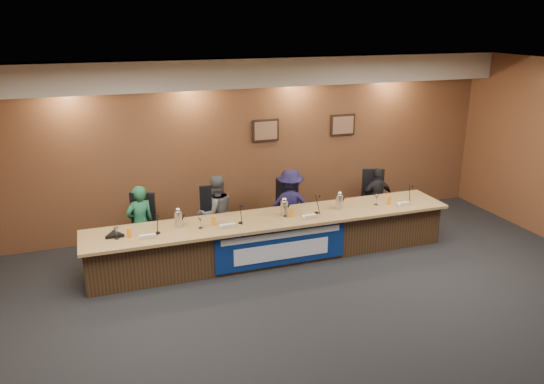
% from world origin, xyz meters
% --- Properties ---
extents(floor, '(10.00, 10.00, 0.00)m').
position_xyz_m(floor, '(0.00, 0.00, 0.00)').
color(floor, black).
rests_on(floor, ground).
extents(ceiling, '(10.00, 8.00, 0.04)m').
position_xyz_m(ceiling, '(0.00, 0.00, 3.20)').
color(ceiling, silver).
rests_on(ceiling, wall_back).
extents(wall_back, '(10.00, 0.04, 3.20)m').
position_xyz_m(wall_back, '(0.00, 4.00, 1.60)').
color(wall_back, brown).
rests_on(wall_back, floor).
extents(soffit, '(10.00, 0.50, 0.50)m').
position_xyz_m(soffit, '(0.00, 3.75, 2.95)').
color(soffit, beige).
rests_on(soffit, wall_back).
extents(dais_body, '(6.00, 0.80, 0.70)m').
position_xyz_m(dais_body, '(0.00, 2.40, 0.35)').
color(dais_body, '#3D2817').
rests_on(dais_body, floor).
extents(dais_top, '(6.10, 0.95, 0.05)m').
position_xyz_m(dais_top, '(0.00, 2.35, 0.72)').
color(dais_top, '#9C7746').
rests_on(dais_top, dais_body).
extents(banner, '(2.20, 0.02, 0.65)m').
position_xyz_m(banner, '(0.00, 1.99, 0.38)').
color(banner, navy).
rests_on(banner, dais_body).
extents(banner_text_upper, '(2.00, 0.01, 0.10)m').
position_xyz_m(banner_text_upper, '(0.00, 1.97, 0.58)').
color(banner_text_upper, silver).
rests_on(banner_text_upper, banner).
extents(banner_text_lower, '(1.60, 0.01, 0.28)m').
position_xyz_m(banner_text_lower, '(0.00, 1.97, 0.30)').
color(banner_text_lower, silver).
rests_on(banner_text_lower, banner).
extents(wall_photo_left, '(0.52, 0.04, 0.42)m').
position_xyz_m(wall_photo_left, '(0.40, 3.97, 1.85)').
color(wall_photo_left, black).
rests_on(wall_photo_left, wall_back).
extents(wall_photo_right, '(0.52, 0.04, 0.42)m').
position_xyz_m(wall_photo_right, '(2.00, 3.97, 1.85)').
color(wall_photo_right, black).
rests_on(wall_photo_right, wall_back).
extents(panelist_a, '(0.54, 0.43, 1.30)m').
position_xyz_m(panelist_a, '(-2.08, 3.05, 0.65)').
color(panelist_a, '#195839').
rests_on(panelist_a, floor).
extents(panelist_b, '(0.74, 0.62, 1.34)m').
position_xyz_m(panelist_b, '(-0.81, 3.05, 0.67)').
color(panelist_b, '#4B4B50').
rests_on(panelist_b, floor).
extents(panelist_c, '(0.96, 0.73, 1.32)m').
position_xyz_m(panelist_c, '(0.56, 3.05, 0.66)').
color(panelist_c, '#17133A').
rests_on(panelist_c, floor).
extents(panelist_d, '(0.70, 0.30, 1.18)m').
position_xyz_m(panelist_d, '(2.32, 3.05, 0.59)').
color(panelist_d, black).
rests_on(panelist_d, floor).
extents(office_chair_a, '(0.63, 0.63, 0.08)m').
position_xyz_m(office_chair_a, '(-2.08, 3.15, 0.48)').
color(office_chair_a, black).
rests_on(office_chair_a, floor).
extents(office_chair_b, '(0.49, 0.49, 0.08)m').
position_xyz_m(office_chair_b, '(-0.81, 3.15, 0.48)').
color(office_chair_b, black).
rests_on(office_chair_b, floor).
extents(office_chair_c, '(0.58, 0.58, 0.08)m').
position_xyz_m(office_chair_c, '(0.56, 3.15, 0.48)').
color(office_chair_c, black).
rests_on(office_chair_c, floor).
extents(office_chair_d, '(0.62, 0.62, 0.08)m').
position_xyz_m(office_chair_d, '(2.32, 3.15, 0.48)').
color(office_chair_d, black).
rests_on(office_chair_d, floor).
extents(nameplate_a, '(0.24, 0.08, 0.10)m').
position_xyz_m(nameplate_a, '(-2.06, 2.11, 0.80)').
color(nameplate_a, white).
rests_on(nameplate_a, dais_top).
extents(microphone_a, '(0.07, 0.07, 0.02)m').
position_xyz_m(microphone_a, '(-1.89, 2.28, 0.76)').
color(microphone_a, black).
rests_on(microphone_a, dais_top).
extents(juice_glass_a, '(0.06, 0.06, 0.15)m').
position_xyz_m(juice_glass_a, '(-2.31, 2.27, 0.82)').
color(juice_glass_a, orange).
rests_on(juice_glass_a, dais_top).
extents(water_glass_a, '(0.08, 0.08, 0.18)m').
position_xyz_m(water_glass_a, '(-2.50, 2.27, 0.84)').
color(water_glass_a, silver).
rests_on(water_glass_a, dais_top).
extents(nameplate_b, '(0.24, 0.08, 0.10)m').
position_xyz_m(nameplate_b, '(-0.83, 2.12, 0.80)').
color(nameplate_b, white).
rests_on(nameplate_b, dais_top).
extents(microphone_b, '(0.07, 0.07, 0.02)m').
position_xyz_m(microphone_b, '(-0.60, 2.27, 0.76)').
color(microphone_b, black).
rests_on(microphone_b, dais_top).
extents(juice_glass_b, '(0.06, 0.06, 0.15)m').
position_xyz_m(juice_glass_b, '(-1.02, 2.33, 0.82)').
color(juice_glass_b, orange).
rests_on(juice_glass_b, dais_top).
extents(water_glass_b, '(0.08, 0.08, 0.18)m').
position_xyz_m(water_glass_b, '(-1.24, 2.28, 0.84)').
color(water_glass_b, silver).
rests_on(water_glass_b, dais_top).
extents(nameplate_c, '(0.24, 0.08, 0.10)m').
position_xyz_m(nameplate_c, '(0.54, 2.07, 0.80)').
color(nameplate_c, white).
rests_on(nameplate_c, dais_top).
extents(microphone_c, '(0.07, 0.07, 0.02)m').
position_xyz_m(microphone_c, '(0.73, 2.29, 0.76)').
color(microphone_c, black).
rests_on(microphone_c, dais_top).
extents(juice_glass_c, '(0.06, 0.06, 0.15)m').
position_xyz_m(juice_glass_c, '(0.27, 2.28, 0.82)').
color(juice_glass_c, orange).
rests_on(juice_glass_c, dais_top).
extents(water_glass_c, '(0.08, 0.08, 0.18)m').
position_xyz_m(water_glass_c, '(0.18, 2.32, 0.84)').
color(water_glass_c, silver).
rests_on(water_glass_c, dais_top).
extents(nameplate_d, '(0.24, 0.08, 0.10)m').
position_xyz_m(nameplate_d, '(2.33, 2.10, 0.80)').
color(nameplate_d, white).
rests_on(nameplate_d, dais_top).
extents(microphone_d, '(0.07, 0.07, 0.02)m').
position_xyz_m(microphone_d, '(2.47, 2.25, 0.76)').
color(microphone_d, black).
rests_on(microphone_d, dais_top).
extents(juice_glass_d, '(0.06, 0.06, 0.15)m').
position_xyz_m(juice_glass_d, '(2.11, 2.27, 0.82)').
color(juice_glass_d, orange).
rests_on(juice_glass_d, dais_top).
extents(water_glass_d, '(0.08, 0.08, 0.18)m').
position_xyz_m(water_glass_d, '(1.88, 2.32, 0.84)').
color(water_glass_d, silver).
rests_on(water_glass_d, dais_top).
extents(carafe_left, '(0.12, 0.12, 0.26)m').
position_xyz_m(carafe_left, '(-1.55, 2.44, 0.88)').
color(carafe_left, silver).
rests_on(carafe_left, dais_top).
extents(carafe_mid, '(0.13, 0.13, 0.24)m').
position_xyz_m(carafe_mid, '(0.19, 2.39, 0.87)').
color(carafe_mid, silver).
rests_on(carafe_mid, dais_top).
extents(carafe_right, '(0.12, 0.12, 0.25)m').
position_xyz_m(carafe_right, '(1.18, 2.36, 0.88)').
color(carafe_right, silver).
rests_on(carafe_right, dais_top).
extents(speakerphone, '(0.32, 0.32, 0.05)m').
position_xyz_m(speakerphone, '(-2.52, 2.38, 0.78)').
color(speakerphone, black).
rests_on(speakerphone, dais_top).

